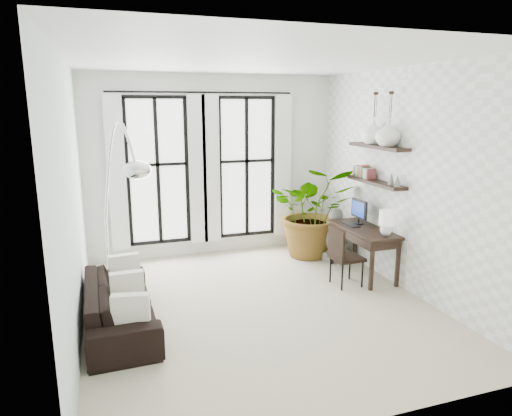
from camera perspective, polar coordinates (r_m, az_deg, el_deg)
name	(u,v)px	position (r m, az deg, el deg)	size (l,w,h in m)	color
floor	(259,306)	(6.34, 0.34, -12.13)	(5.00, 5.00, 0.00)	beige
ceiling	(259,60)	(5.78, 0.39, 18.03)	(5.00, 5.00, 0.00)	white
wall_left	(71,202)	(5.56, -22.15, 0.74)	(5.00, 5.00, 0.00)	silver
wall_right	(407,181)	(6.90, 18.37, 3.20)	(5.00, 5.00, 0.00)	white
wall_back	(214,166)	(8.23, -5.28, 5.23)	(4.50, 4.50, 0.00)	white
windows	(204,169)	(8.12, -6.53, 4.82)	(3.26, 0.13, 2.65)	white
wall_shelves	(375,167)	(7.31, 14.66, 4.94)	(0.25, 1.30, 0.60)	black
sofa	(120,305)	(5.91, -16.66, -11.49)	(2.00, 0.78, 0.59)	black
throw_pillows	(127,288)	(5.84, -15.79, -9.56)	(0.40, 1.52, 0.40)	white
plant	(313,211)	(8.19, 7.14, -0.39)	(1.48, 1.28, 1.64)	#2D7228
desk	(365,232)	(7.35, 13.51, -2.94)	(0.56, 1.32, 1.17)	black
desk_chair	(342,253)	(6.94, 10.72, -5.52)	(0.45, 0.45, 0.91)	black
arc_lamp	(118,166)	(6.03, -16.86, 5.07)	(0.75, 1.39, 2.50)	silver
buddha	(335,238)	(8.16, 9.82, -3.67)	(0.51, 0.51, 0.92)	gray
vase_a	(388,133)	(7.02, 16.19, 8.97)	(0.37, 0.37, 0.38)	white
vase_b	(373,132)	(7.35, 14.42, 9.22)	(0.37, 0.37, 0.38)	white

